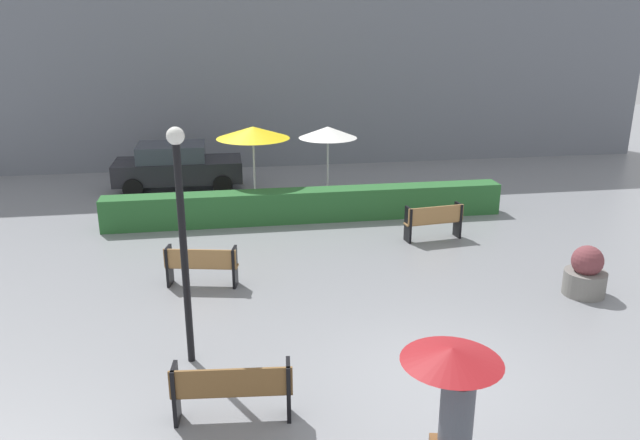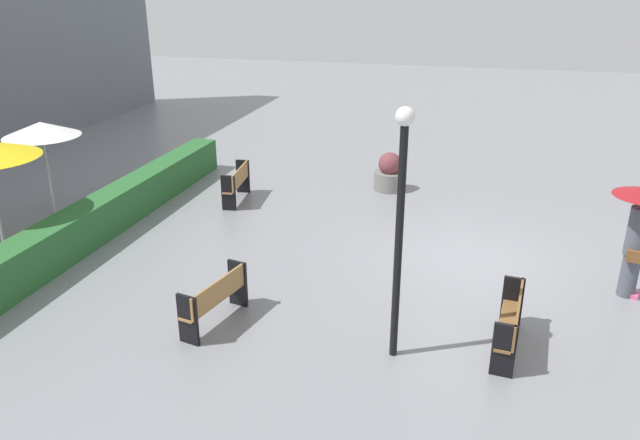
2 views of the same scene
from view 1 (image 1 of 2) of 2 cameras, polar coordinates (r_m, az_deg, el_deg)
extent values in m
plane|color=gray|center=(10.50, 10.84, -13.93)|extent=(60.00, 60.00, 0.00)
cube|color=brown|center=(9.23, -8.09, -15.40)|extent=(1.74, 0.41, 0.04)
cube|color=brown|center=(8.99, -8.22, -14.66)|extent=(1.72, 0.20, 0.43)
cube|color=black|center=(9.31, -13.19, -15.39)|extent=(0.09, 0.35, 0.89)
cube|color=black|center=(9.19, -2.93, -15.40)|extent=(0.09, 0.35, 0.89)
cube|color=#9E7242|center=(16.37, 10.39, -0.19)|extent=(1.57, 0.45, 0.04)
cube|color=#9E7242|center=(16.17, 10.68, 0.47)|extent=(1.54, 0.23, 0.45)
cube|color=black|center=(16.06, 8.14, -0.43)|extent=(0.10, 0.37, 0.93)
cube|color=black|center=(16.68, 12.62, 0.01)|extent=(0.10, 0.37, 0.93)
cube|color=#9E7242|center=(13.58, -10.84, -4.19)|extent=(1.57, 0.59, 0.04)
cube|color=#9E7242|center=(13.35, -11.05, -3.54)|extent=(1.52, 0.36, 0.42)
cube|color=black|center=(13.75, -13.76, -4.13)|extent=(0.14, 0.38, 0.88)
cube|color=black|center=(13.42, -7.88, -4.32)|extent=(0.14, 0.38, 0.88)
cylinder|color=#4C515B|center=(7.33, 12.49, -17.41)|extent=(0.38, 0.38, 0.92)
sphere|color=tan|center=(7.02, 12.81, -13.65)|extent=(0.21, 0.21, 0.21)
cylinder|color=black|center=(7.12, 11.86, -15.22)|extent=(0.02, 0.02, 0.90)
cone|color=maroon|center=(6.89, 12.11, -12.08)|extent=(1.11, 1.11, 0.16)
cylinder|color=slate|center=(14.10, 23.24, -5.36)|extent=(0.86, 0.86, 0.51)
sphere|color=brown|center=(13.93, 23.49, -3.49)|extent=(0.65, 0.65, 0.65)
cylinder|color=black|center=(10.14, -12.43, -3.47)|extent=(0.12, 0.12, 3.72)
sphere|color=white|center=(9.61, -13.22, 7.58)|extent=(0.28, 0.28, 0.28)
cylinder|color=silver|center=(18.74, -6.10, 4.55)|extent=(0.06, 0.06, 2.33)
cone|color=yellow|center=(18.51, -6.21, 8.05)|extent=(2.18, 2.18, 0.35)
cylinder|color=silver|center=(19.50, 0.72, 4.96)|extent=(0.06, 0.06, 2.18)
cone|color=white|center=(19.28, 0.73, 8.12)|extent=(1.82, 1.82, 0.35)
cube|color=#28602D|center=(17.62, -1.18, 1.38)|extent=(11.37, 0.70, 0.91)
cube|color=slate|center=(24.57, -1.55, 15.38)|extent=(28.00, 1.20, 8.73)
cube|color=black|center=(21.38, -12.92, 4.52)|extent=(4.20, 1.76, 0.70)
cube|color=#333842|center=(21.26, -13.57, 6.12)|extent=(2.20, 1.62, 0.55)
cylinder|color=black|center=(22.26, -9.06, 4.35)|extent=(0.64, 0.22, 0.64)
cylinder|color=black|center=(20.57, -9.00, 3.22)|extent=(0.64, 0.22, 0.64)
cylinder|color=black|center=(22.44, -16.38, 3.95)|extent=(0.64, 0.22, 0.64)
cylinder|color=black|center=(20.76, -16.91, 2.79)|extent=(0.64, 0.22, 0.64)
camera|label=2|loc=(12.33, -57.90, 10.48)|focal=34.57mm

